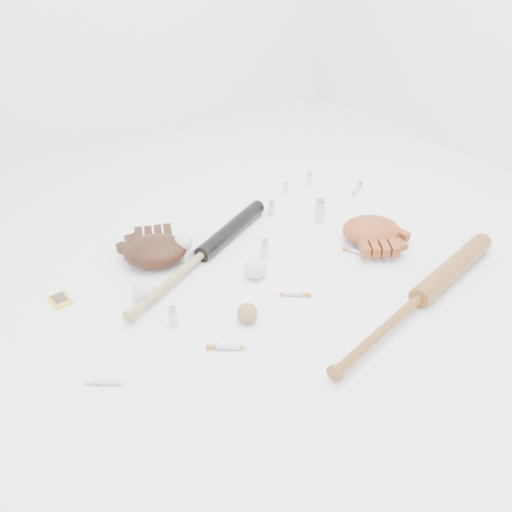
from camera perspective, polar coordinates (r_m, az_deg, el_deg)
bat_dark at (r=1.88m, az=-6.12°, el=0.24°), size 0.82×0.44×0.06m
bat_wood at (r=1.74m, az=18.22°, el=-4.50°), size 0.99×0.26×0.07m
glove_dark at (r=1.89m, az=-11.44°, el=0.61°), size 0.36×0.36×0.10m
glove_tan at (r=2.03m, az=13.06°, el=2.87°), size 0.38×0.38×0.10m
trading_card at (r=1.82m, az=-21.46°, el=-4.72°), size 0.07×0.09×0.00m
pedestal at (r=1.92m, az=-8.19°, el=0.33°), size 0.09×0.09×0.04m
baseball_on_pedestal at (r=1.89m, az=-8.32°, el=1.68°), size 0.07×0.07×0.07m
baseball_left at (r=1.73m, az=-12.68°, el=-3.82°), size 0.08×0.08×0.08m
baseball_upper at (r=1.94m, az=-11.04°, el=1.07°), size 0.07×0.07×0.07m
baseball_mid at (r=1.78m, az=-0.07°, el=-1.36°), size 0.08×0.08×0.08m
baseball_aged at (r=1.60m, az=-0.99°, el=-6.56°), size 0.07×0.07×0.07m
syringe_0 at (r=1.53m, az=-3.16°, el=-10.33°), size 0.14×0.11×0.02m
syringe_1 at (r=1.72m, az=4.22°, el=-4.33°), size 0.13×0.11×0.02m
syringe_2 at (r=2.22m, az=1.84°, el=5.54°), size 0.11×0.12×0.02m
syringe_3 at (r=1.96m, az=11.66°, el=0.44°), size 0.10×0.14×0.02m
syringe_4 at (r=2.43m, az=11.41°, el=7.49°), size 0.15×0.11×0.02m
syringe_5 at (r=1.49m, az=-16.61°, el=-13.65°), size 0.13×0.11×0.02m
vial_0 at (r=2.43m, az=6.11°, el=8.70°), size 0.03×0.03×0.07m
vial_1 at (r=2.35m, az=3.43°, el=7.78°), size 0.02×0.02×0.06m
vial_2 at (r=1.89m, az=1.04°, el=0.86°), size 0.03×0.03×0.08m
vial_3 at (r=2.13m, az=7.29°, el=5.24°), size 0.04×0.04×0.10m
vial_4 at (r=1.60m, az=-9.42°, el=-6.84°), size 0.03×0.03×0.07m
vial_5 at (r=2.16m, az=1.80°, el=5.45°), size 0.03×0.03×0.07m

